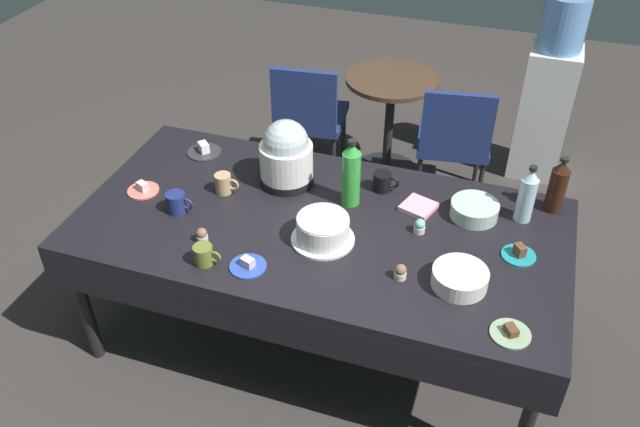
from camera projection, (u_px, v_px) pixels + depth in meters
name	position (u px, v px, depth m)	size (l,w,h in m)	color
ground	(320.00, 335.00, 3.41)	(9.00, 9.00, 0.00)	#383330
potluck_table	(320.00, 233.00, 2.99)	(2.20, 1.10, 0.75)	black
frosted_layer_cake	(323.00, 230.00, 2.82)	(0.28, 0.28, 0.12)	silver
slow_cooker	(286.00, 155.00, 3.12)	(0.27, 0.27, 0.33)	black
glass_salad_bowl	(474.00, 210.00, 2.97)	(0.22, 0.22, 0.07)	#B2C6BC
ceramic_snack_bowl	(460.00, 278.00, 2.61)	(0.23, 0.23, 0.08)	silver
dessert_plate_charcoal	(204.00, 150.00, 3.41)	(0.18, 0.18, 0.06)	#2D2D33
dessert_plate_cobalt	(248.00, 265.00, 2.71)	(0.16, 0.16, 0.05)	#2D4CB2
dessert_plate_teal	(519.00, 254.00, 2.76)	(0.15, 0.15, 0.06)	teal
dessert_plate_coral	(143.00, 189.00, 3.14)	(0.15, 0.15, 0.05)	#E07266
dessert_plate_sage	(511.00, 333.00, 2.42)	(0.15, 0.15, 0.04)	#8CA87F
cupcake_rose	(202.00, 235.00, 2.83)	(0.05, 0.05, 0.07)	beige
cupcake_mint	(420.00, 226.00, 2.88)	(0.05, 0.05, 0.07)	beige
cupcake_vanilla	(400.00, 272.00, 2.65)	(0.05, 0.05, 0.07)	beige
soda_bottle_lime_soda	(351.00, 174.00, 2.98)	(0.09, 0.09, 0.34)	green
soda_bottle_cola	(558.00, 186.00, 2.96)	(0.08, 0.08, 0.28)	#33190F
soda_bottle_water	(527.00, 195.00, 2.90)	(0.08, 0.08, 0.28)	silver
coffee_mug_black	(383.00, 182.00, 3.13)	(0.13, 0.09, 0.09)	black
coffee_mug_navy	(177.00, 203.00, 2.99)	(0.13, 0.09, 0.10)	navy
coffee_mug_tan	(224.00, 183.00, 3.11)	(0.12, 0.08, 0.10)	tan
coffee_mug_olive	(204.00, 255.00, 2.71)	(0.12, 0.08, 0.09)	olive
paper_napkin_stack	(418.00, 207.00, 3.03)	(0.14, 0.14, 0.02)	pink
maroon_chair_left	(309.00, 113.00, 4.29)	(0.49, 0.49, 0.85)	navy
maroon_chair_right	(454.00, 137.00, 4.05)	(0.50, 0.50, 0.85)	navy
round_cafe_table	(390.00, 108.00, 4.33)	(0.60, 0.60, 0.72)	#473323
water_cooler	(547.00, 94.00, 4.29)	(0.32, 0.32, 1.24)	silver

